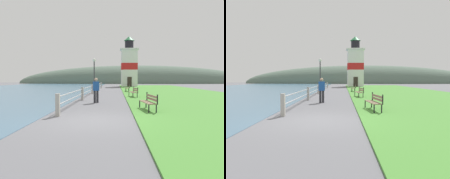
% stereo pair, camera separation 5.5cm
% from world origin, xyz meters
% --- Properties ---
extents(ground_plane, '(160.00, 160.00, 0.00)m').
position_xyz_m(ground_plane, '(0.00, 0.00, 0.00)').
color(ground_plane, slate).
extents(grass_verge, '(12.00, 52.37, 0.06)m').
position_xyz_m(grass_verge, '(7.77, 17.46, 0.03)').
color(grass_verge, '#4C8E38').
rests_on(grass_verge, ground_plane).
extents(seawall_railing, '(0.18, 28.86, 1.03)m').
position_xyz_m(seawall_railing, '(-1.67, 15.34, 0.62)').
color(seawall_railing, '#A8A399').
rests_on(seawall_railing, ground_plane).
extents(park_bench_near, '(0.71, 1.98, 0.94)m').
position_xyz_m(park_bench_near, '(2.69, 2.67, 0.54)').
color(park_bench_near, '#846B51').
rests_on(park_bench_near, ground_plane).
extents(park_bench_midway, '(0.71, 1.95, 0.94)m').
position_xyz_m(park_bench_midway, '(2.57, 10.88, 0.54)').
color(park_bench_midway, '#846B51').
rests_on(park_bench_midway, ground_plane).
extents(park_bench_far, '(0.62, 1.71, 0.94)m').
position_xyz_m(park_bench_far, '(2.47, 18.83, 0.54)').
color(park_bench_far, '#846B51').
rests_on(park_bench_far, ground_plane).
extents(lighthouse, '(3.74, 3.74, 10.37)m').
position_xyz_m(lighthouse, '(3.65, 36.82, 4.44)').
color(lighthouse, white).
rests_on(lighthouse, ground_plane).
extents(person_strolling, '(0.46, 0.31, 1.74)m').
position_xyz_m(person_strolling, '(-0.44, 6.45, 0.94)').
color(person_strolling, '#28282D').
rests_on(person_strolling, ground_plane).
extents(lamp_post, '(0.36, 0.36, 3.96)m').
position_xyz_m(lamp_post, '(-1.52, 15.94, 2.74)').
color(lamp_post, '#333338').
rests_on(lamp_post, ground_plane).
extents(distant_hillside, '(80.00, 16.00, 12.00)m').
position_xyz_m(distant_hillside, '(8.00, 64.91, 0.00)').
color(distant_hillside, '#566B5B').
rests_on(distant_hillside, ground_plane).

